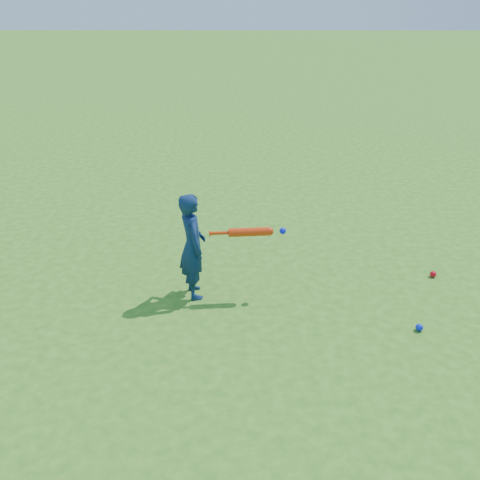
{
  "coord_description": "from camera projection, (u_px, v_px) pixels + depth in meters",
  "views": [
    {
      "loc": [
        1.21,
        -5.43,
        3.03
      ],
      "look_at": [
        1.14,
        -0.35,
        0.63
      ],
      "focal_mm": 40.0,
      "sensor_mm": 36.0,
      "label": 1
    }
  ],
  "objects": [
    {
      "name": "ground",
      "position": [
        142.0,
        276.0,
        6.22
      ],
      "size": [
        80.0,
        80.0,
        0.0
      ],
      "primitive_type": "plane",
      "color": "#33741B",
      "rests_on": "ground"
    },
    {
      "name": "ground_ball_blue",
      "position": [
        419.0,
        328.0,
        5.2
      ],
      "size": [
        0.07,
        0.07,
        0.07
      ],
      "primitive_type": "sphere",
      "color": "#0B22CA",
      "rests_on": "ground"
    },
    {
      "name": "child",
      "position": [
        193.0,
        246.0,
        5.6
      ],
      "size": [
        0.39,
        0.49,
        1.16
      ],
      "primitive_type": "imported",
      "rotation": [
        0.0,
        0.0,
        1.87
      ],
      "color": "#0F2449",
      "rests_on": "ground"
    },
    {
      "name": "ground_ball_red",
      "position": [
        433.0,
        274.0,
        6.17
      ],
      "size": [
        0.07,
        0.07,
        0.07
      ],
      "primitive_type": "sphere",
      "color": "red",
      "rests_on": "ground"
    },
    {
      "name": "bat_swing",
      "position": [
        252.0,
        232.0,
        5.53
      ],
      "size": [
        0.8,
        0.14,
        0.09
      ],
      "rotation": [
        0.0,
        0.0,
        0.1
      ],
      "color": "red",
      "rests_on": "ground"
    }
  ]
}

